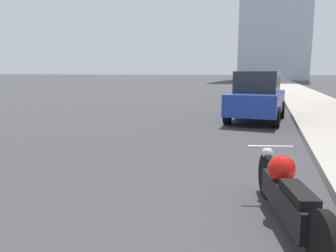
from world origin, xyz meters
TOP-DOWN VIEW (x-y plane):
  - sidewalk at (6.15, 40.00)m, footprint 3.14×240.00m
  - motorcycle at (3.88, 4.87)m, footprint 0.88×2.55m
  - parked_car_blue at (3.25, 13.48)m, footprint 2.13×4.08m
  - parked_car_yellow at (3.38, 24.63)m, footprint 2.08×4.12m
  - parked_car_white at (3.42, 36.15)m, footprint 2.00×3.92m

SIDE VIEW (x-z plane):
  - sidewalk at x=6.15m, z-range 0.00..0.15m
  - motorcycle at x=3.88m, z-range 0.00..0.80m
  - parked_car_yellow at x=3.38m, z-range 0.00..1.61m
  - parked_car_white at x=3.42m, z-range 0.01..1.65m
  - parked_car_blue at x=3.25m, z-range -0.02..1.81m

